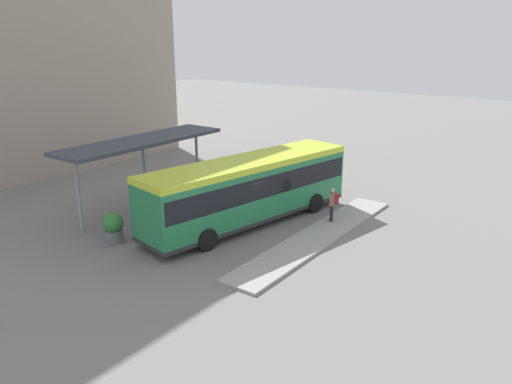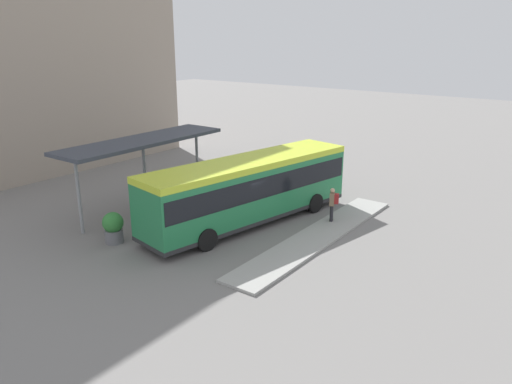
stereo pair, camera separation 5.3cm
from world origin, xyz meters
TOP-DOWN VIEW (x-y plane):
  - ground_plane at (0.00, 0.00)m, footprint 120.00×120.00m
  - curb_island at (0.40, -3.69)m, footprint 12.28×1.80m
  - city_bus at (0.01, -0.00)m, footprint 11.82×4.60m
  - pedestrian_waiting at (2.41, -3.34)m, footprint 0.50×0.53m
  - bicycle_green at (8.11, 0.82)m, footprint 0.48×1.71m
  - bicycle_black at (8.35, 1.57)m, footprint 0.48×1.76m
  - bicycle_red at (8.28, 2.31)m, footprint 0.48×1.70m
  - station_shelter at (-1.75, 5.49)m, footprint 9.37×2.51m
  - potted_planter_near_shelter at (-5.55, 3.41)m, footprint 0.94×0.94m

SIDE VIEW (x-z plane):
  - ground_plane at x=0.00m, z-range 0.00..0.00m
  - curb_island at x=0.40m, z-range 0.00..0.12m
  - bicycle_red at x=8.28m, z-range 0.00..0.73m
  - bicycle_green at x=8.11m, z-range 0.00..0.74m
  - bicycle_black at x=8.35m, z-range 0.00..0.76m
  - potted_planter_near_shelter at x=-5.55m, z-range 0.03..1.45m
  - pedestrian_waiting at x=2.41m, z-range 0.24..1.93m
  - city_bus at x=0.01m, z-range 0.27..3.51m
  - station_shelter at x=-1.75m, z-range 1.71..5.56m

